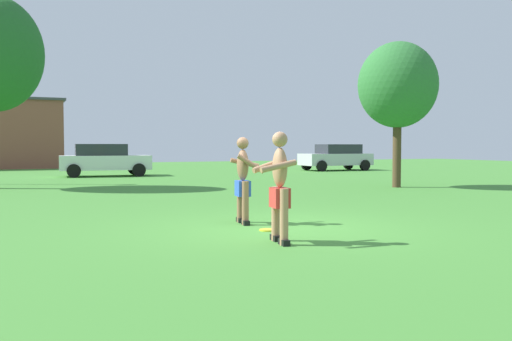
{
  "coord_description": "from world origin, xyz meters",
  "views": [
    {
      "loc": [
        -4.4,
        -8.95,
        1.5
      ],
      "look_at": [
        -0.55,
        -0.22,
        1.07
      ],
      "focal_mm": 38.37,
      "sensor_mm": 36.0,
      "label": 1
    }
  ],
  "objects": [
    {
      "name": "car_silver_near_post",
      "position": [
        13.45,
        19.43,
        0.82
      ],
      "size": [
        4.3,
        2.03,
        1.58
      ],
      "color": "silver",
      "rests_on": "ground_plane"
    },
    {
      "name": "player_near",
      "position": [
        -0.41,
        0.73,
        0.87
      ],
      "size": [
        0.61,
        0.67,
        1.66
      ],
      "color": "black",
      "rests_on": "ground_plane"
    },
    {
      "name": "frisbee",
      "position": [
        -0.35,
        -0.25,
        0.01
      ],
      "size": [
        0.29,
        0.29,
        0.03
      ],
      "primitive_type": "cylinder",
      "color": "yellow",
      "rests_on": "ground_plane"
    },
    {
      "name": "ground_plane",
      "position": [
        0.0,
        0.0,
        0.0
      ],
      "size": [
        80.0,
        80.0,
        0.0
      ],
      "primitive_type": "plane",
      "color": "#428433"
    },
    {
      "name": "car_white_mid_lot",
      "position": [
        -0.41,
        18.61,
        0.82
      ],
      "size": [
        4.41,
        2.26,
        1.58
      ],
      "color": "white",
      "rests_on": "ground_plane"
    },
    {
      "name": "player_in_red",
      "position": [
        -0.7,
        -1.43,
        0.91
      ],
      "size": [
        0.65,
        0.67,
        1.72
      ],
      "color": "black",
      "rests_on": "ground_plane"
    },
    {
      "name": "tree_right_field",
      "position": [
        8.18,
        7.0,
        3.65
      ],
      "size": [
        2.83,
        2.83,
        5.21
      ],
      "color": "#4C3823",
      "rests_on": "ground_plane"
    }
  ]
}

